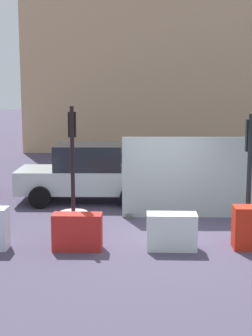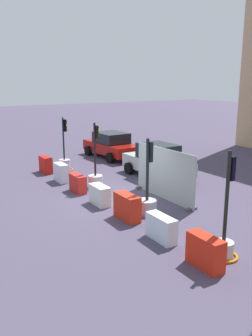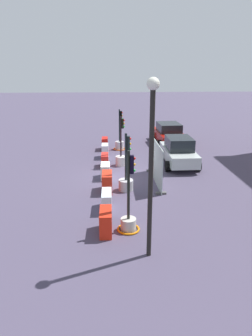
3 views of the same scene
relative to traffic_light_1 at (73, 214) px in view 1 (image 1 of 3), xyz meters
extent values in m
plane|color=#473F55|center=(2.12, 0.01, -0.52)|extent=(120.00, 120.00, 0.00)
cylinder|color=beige|center=(0.00, -0.01, -0.24)|extent=(0.66, 0.66, 0.57)
cylinder|color=black|center=(0.00, -0.01, 1.26)|extent=(0.09, 0.09, 2.43)
cube|color=black|center=(-0.01, 0.10, 2.05)|extent=(0.18, 0.14, 0.57)
sphere|color=red|center=(-0.02, 0.18, 2.24)|extent=(0.11, 0.11, 0.11)
sphere|color=orange|center=(-0.02, 0.18, 2.05)|extent=(0.11, 0.11, 0.11)
sphere|color=green|center=(-0.02, 0.18, 1.86)|extent=(0.11, 0.11, 0.11)
cylinder|color=#A9A7AC|center=(4.02, 0.04, -0.26)|extent=(0.71, 0.71, 0.53)
cylinder|color=black|center=(4.02, 0.04, 1.15)|extent=(0.11, 0.11, 2.30)
cube|color=black|center=(4.03, 0.15, 1.80)|extent=(0.18, 0.13, 0.73)
sphere|color=red|center=(4.03, 0.23, 2.04)|extent=(0.11, 0.11, 0.11)
sphere|color=orange|center=(4.03, 0.23, 1.80)|extent=(0.11, 0.11, 0.11)
sphere|color=green|center=(4.03, 0.23, 1.56)|extent=(0.11, 0.11, 0.11)
cube|color=red|center=(0.19, -0.99, -0.13)|extent=(1.05, 0.44, 0.78)
cube|color=silver|center=(2.19, -0.96, -0.13)|extent=(1.07, 0.50, 0.78)
cube|color=#B1BAB9|center=(0.03, 3.53, 0.12)|extent=(4.17, 1.68, 0.68)
cube|color=black|center=(0.07, 3.53, 0.83)|extent=(1.97, 1.47, 0.73)
cylinder|color=black|center=(1.33, 4.40, -0.21)|extent=(0.62, 0.28, 0.62)
cylinder|color=black|center=(1.31, 2.64, -0.21)|extent=(0.62, 0.28, 0.62)
cylinder|color=black|center=(-1.25, 4.42, -0.21)|extent=(0.62, 0.28, 0.62)
cylinder|color=black|center=(-1.27, 2.65, -0.21)|extent=(0.62, 0.28, 0.62)
cube|color=tan|center=(4.40, 18.48, 5.86)|extent=(17.28, 8.50, 12.77)
cube|color=#96A7A3|center=(2.96, 1.66, 0.54)|extent=(3.73, 0.04, 2.13)
cube|color=#4C4C4C|center=(1.28, 1.66, -0.47)|extent=(0.16, 0.50, 0.10)
camera|label=1|loc=(1.34, -11.21, 2.94)|focal=53.57mm
camera|label=2|loc=(14.23, -7.31, 4.28)|focal=38.37mm
camera|label=3|loc=(18.04, -0.88, 5.21)|focal=33.03mm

